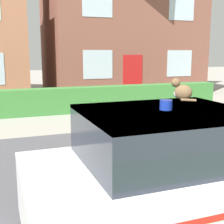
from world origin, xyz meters
The scene contains 5 objects.
road_strip centered at (0.00, 4.55, 0.01)m, with size 28.00×6.45×0.01m, color #4C4C51.
garden_hedge centered at (0.19, 10.76, 0.47)m, with size 13.02×0.61×0.94m, color #3D7F38.
police_car centered at (0.10, 2.64, 0.74)m, with size 4.00×1.76×1.66m.
cat centered at (0.01, 2.58, 1.78)m, with size 0.25×0.29×0.26m.
house_right centered at (4.56, 16.07, 3.95)m, with size 8.22×5.97×7.76m.
Camera 1 is at (-1.97, -0.48, 2.21)m, focal length 50.00 mm.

